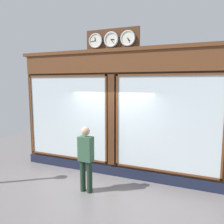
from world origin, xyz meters
TOP-DOWN VIEW (x-y plane):
  - shop_facade at (-0.00, -0.13)m, footprint 6.29×0.42m
  - pedestrian at (0.21, 1.21)m, footprint 0.37×0.24m

SIDE VIEW (x-z plane):
  - pedestrian at x=0.21m, z-range 0.09..1.78m
  - shop_facade at x=0.00m, z-range -0.25..4.02m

